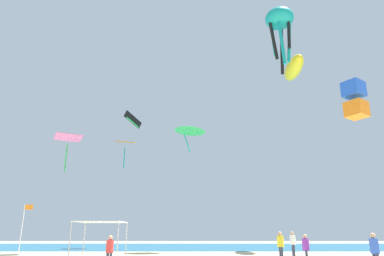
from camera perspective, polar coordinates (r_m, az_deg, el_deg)
name	(u,v)px	position (r m, az deg, el deg)	size (l,w,h in m)	color
ocean_strip	(190,246)	(47.55, -0.33, -19.15)	(110.00, 23.81, 0.03)	#1E6B93
canopy_tent	(102,223)	(25.12, -14.82, -15.14)	(3.11, 3.05, 2.54)	#B2B2B7
person_near_tent	(376,249)	(20.01, 28.29, -17.30)	(0.43, 0.48, 1.81)	#33384C
person_leftmost	(110,249)	(20.11, -13.45, -18.98)	(0.40, 0.40, 1.68)	#33384C
person_central	(294,241)	(30.19, 16.59, -17.68)	(0.45, 0.51, 1.90)	#33384C
person_rightmost	(307,247)	(22.67, 18.58, -18.24)	(0.41, 0.45, 1.72)	#33384C
person_far_shore	(281,243)	(25.51, 14.68, -18.10)	(0.45, 0.50, 1.88)	#33384C
banner_flag	(24,226)	(27.52, -26.23, -14.48)	(0.61, 0.06, 3.71)	silver
kite_diamond_pink	(69,139)	(35.32, -19.88, -1.79)	(3.34, 3.34, 3.43)	pink
kite_box_blue	(356,99)	(26.51, 25.65, 4.33)	(1.74, 1.74, 2.65)	blue
kite_parafoil_black	(134,120)	(50.90, -9.73, 1.36)	(2.28, 2.79, 2.07)	black
kite_delta_green	(191,129)	(36.17, -0.22, -0.11)	(4.06, 4.04, 2.70)	green
kite_octopus_teal	(280,21)	(37.41, 14.52, 16.83)	(4.03, 4.03, 6.73)	teal
kite_inflatable_yellow	(294,68)	(42.79, 16.72, 9.58)	(2.28, 6.06, 2.29)	yellow
kite_diamond_orange	(126,143)	(44.73, -11.01, -2.53)	(3.25, 3.22, 3.76)	orange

